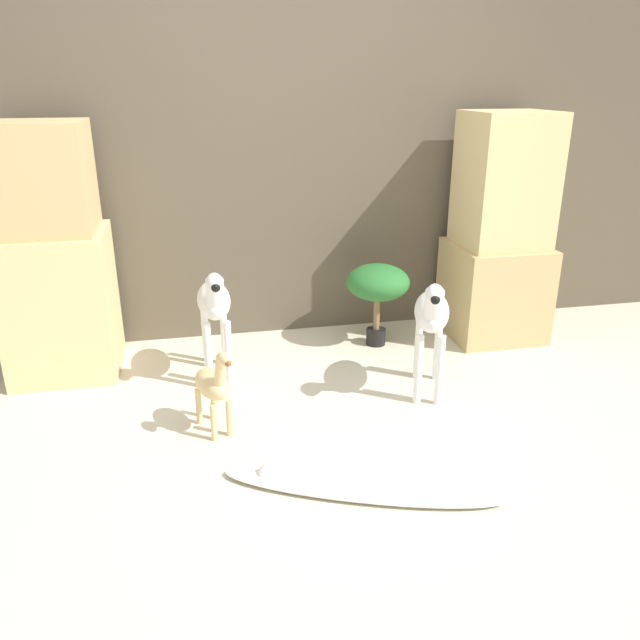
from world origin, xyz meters
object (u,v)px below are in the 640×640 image
Objects in this scene: zebra_left at (214,305)px; giraffe_figurine at (213,385)px; potted_palm_front at (378,285)px; surfboard at (360,485)px; zebra_right at (432,316)px.

giraffe_figurine is (-0.05, -0.60, -0.20)m from zebra_left.
zebra_left reaches higher than potted_palm_front.
potted_palm_front is 0.45× the size of surfboard.
potted_palm_front reaches higher than giraffe_figurine.
surfboard is at bearing -109.10° from potted_palm_front.
giraffe_figurine is at bearing 133.44° from surfboard.
zebra_left is (-1.13, 0.43, 0.00)m from zebra_right.
giraffe_figurine is 0.87m from surfboard.
potted_palm_front reaches higher than surfboard.
zebra_right is 1.44× the size of giraffe_figurine.
zebra_right is 1.21m from giraffe_figurine.
zebra_left is 1.44× the size of giraffe_figurine.
potted_palm_front is at bearing 96.59° from zebra_right.
surfboard is at bearing -127.63° from zebra_right.
potted_palm_front is at bearing 70.90° from surfboard.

